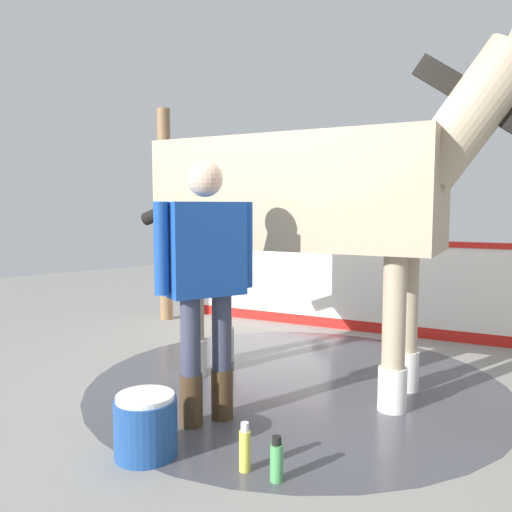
{
  "coord_description": "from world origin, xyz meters",
  "views": [
    {
      "loc": [
        -3.13,
        2.79,
        1.43
      ],
      "look_at": [
        -0.31,
        0.39,
        1.07
      ],
      "focal_mm": 36.15,
      "sensor_mm": 36.0,
      "label": 1
    }
  ],
  "objects_px": {
    "bottle_shampoo": "(245,449)",
    "wash_bucket": "(146,425)",
    "horse": "(313,197)",
    "handler": "(206,273)",
    "bottle_spray": "(277,461)"
  },
  "relations": [
    {
      "from": "bottle_shampoo",
      "to": "wash_bucket",
      "type": "bearing_deg",
      "value": 32.57
    },
    {
      "from": "horse",
      "to": "handler",
      "type": "relative_size",
      "value": 1.98
    },
    {
      "from": "handler",
      "to": "bottle_spray",
      "type": "xyz_separation_m",
      "value": [
        -0.85,
        0.15,
        -0.89
      ]
    },
    {
      "from": "handler",
      "to": "wash_bucket",
      "type": "xyz_separation_m",
      "value": [
        -0.16,
        0.54,
        -0.82
      ]
    },
    {
      "from": "wash_bucket",
      "to": "horse",
      "type": "bearing_deg",
      "value": -82.67
    },
    {
      "from": "horse",
      "to": "handler",
      "type": "height_order",
      "value": "horse"
    },
    {
      "from": "horse",
      "to": "handler",
      "type": "distance_m",
      "value": 1.17
    },
    {
      "from": "bottle_shampoo",
      "to": "handler",
      "type": "bearing_deg",
      "value": -17.79
    },
    {
      "from": "horse",
      "to": "bottle_shampoo",
      "type": "xyz_separation_m",
      "value": [
        -0.71,
        1.27,
        -1.38
      ]
    },
    {
      "from": "horse",
      "to": "bottle_spray",
      "type": "bearing_deg",
      "value": -75.85
    },
    {
      "from": "bottle_shampoo",
      "to": "bottle_spray",
      "type": "bearing_deg",
      "value": -161.96
    },
    {
      "from": "wash_bucket",
      "to": "bottle_shampoo",
      "type": "distance_m",
      "value": 0.6
    },
    {
      "from": "horse",
      "to": "handler",
      "type": "xyz_separation_m",
      "value": [
        -0.05,
        1.05,
        -0.5
      ]
    },
    {
      "from": "horse",
      "to": "wash_bucket",
      "type": "distance_m",
      "value": 2.08
    },
    {
      "from": "horse",
      "to": "wash_bucket",
      "type": "xyz_separation_m",
      "value": [
        -0.2,
        1.59,
        -1.32
      ]
    }
  ]
}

